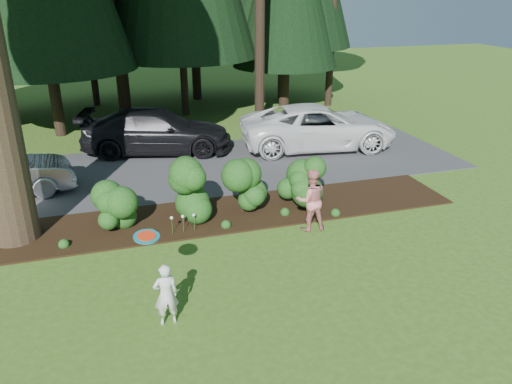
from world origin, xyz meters
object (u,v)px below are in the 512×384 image
at_px(car_dark_suv, 157,131).
at_px(child, 166,294).
at_px(frisbee, 147,236).
at_px(adult, 311,200).
at_px(car_white_suv, 318,127).

distance_m(car_dark_suv, child, 11.20).
xyz_separation_m(car_dark_suv, frisbee, (-1.36, -10.81, 0.93)).
distance_m(child, frisbee, 1.22).
distance_m(car_dark_suv, adult, 8.73).
relative_size(car_white_suv, adult, 3.61).
height_order(child, frisbee, frisbee).
bearing_deg(child, frisbee, -56.14).
relative_size(adult, frisbee, 3.47).
relative_size(car_white_suv, child, 4.74).
bearing_deg(car_dark_suv, car_white_suv, -88.84).
bearing_deg(adult, frisbee, 35.24).
height_order(car_dark_suv, child, car_dark_suv).
relative_size(child, adult, 0.76).
bearing_deg(car_white_suv, car_dark_suv, 85.60).
relative_size(car_white_suv, frisbee, 12.50).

